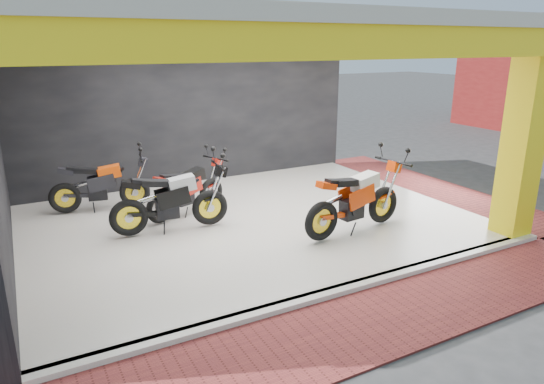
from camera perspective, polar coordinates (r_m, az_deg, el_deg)
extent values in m
plane|color=#2D2D30|center=(7.63, 4.08, -8.45)|extent=(80.00, 80.00, 0.00)
cube|color=white|center=(9.23, -2.55, -3.46)|extent=(8.00, 6.00, 0.10)
cube|color=beige|center=(8.65, -2.87, 19.15)|extent=(8.40, 6.40, 0.20)
cube|color=black|center=(11.62, -9.42, 9.27)|extent=(8.20, 0.20, 3.50)
cube|color=yellow|center=(9.15, 27.44, 5.51)|extent=(0.50, 0.50, 3.50)
cube|color=yellow|center=(6.07, 10.01, 16.99)|extent=(8.40, 0.30, 0.40)
cube|color=yellow|center=(10.98, 17.21, 16.44)|extent=(0.30, 6.40, 0.40)
cube|color=white|center=(6.87, 8.71, -11.23)|extent=(8.00, 0.20, 0.10)
cube|color=maroon|center=(6.37, 13.01, -14.30)|extent=(9.00, 1.40, 0.03)
cube|color=maroon|center=(12.01, 18.55, 0.37)|extent=(1.40, 7.00, 0.03)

